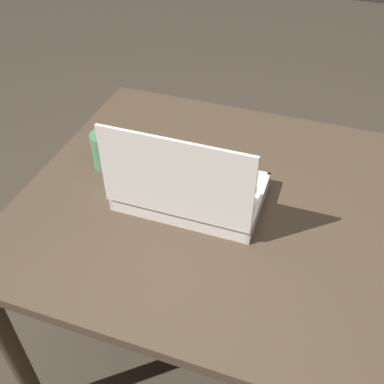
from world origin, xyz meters
name	(u,v)px	position (x,y,z in m)	size (l,w,h in m)	color
ground_plane	(209,342)	(0.00, 0.00, 0.00)	(8.00, 8.00, 0.00)	#42382D
dining_table	(215,225)	(0.00, 0.00, 0.63)	(1.00, 0.91, 0.73)	#4C3D2D
donut_box	(188,189)	(0.06, 0.05, 0.78)	(0.36, 0.23, 0.26)	silver
coffee_mug	(105,150)	(0.33, -0.03, 0.78)	(0.08, 0.08, 0.11)	#4C8456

